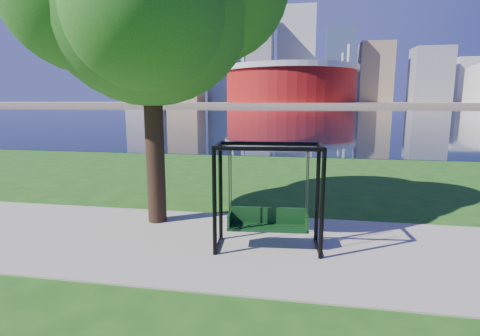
# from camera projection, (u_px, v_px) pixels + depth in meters

# --- Properties ---
(ground) EXTENTS (900.00, 900.00, 0.00)m
(ground) POSITION_uv_depth(u_px,v_px,m) (243.00, 237.00, 8.10)
(ground) COLOR #1E5114
(ground) RESTS_ON ground
(path) EXTENTS (120.00, 4.00, 0.03)m
(path) POSITION_uv_depth(u_px,v_px,m) (239.00, 245.00, 7.61)
(path) COLOR #9E937F
(path) RESTS_ON ground
(river) EXTENTS (900.00, 180.00, 0.02)m
(river) POSITION_uv_depth(u_px,v_px,m) (303.00, 111.00, 106.92)
(river) COLOR black
(river) RESTS_ON ground
(far_bank) EXTENTS (900.00, 228.00, 2.00)m
(far_bank) POSITION_uv_depth(u_px,v_px,m) (306.00, 104.00, 304.40)
(far_bank) COLOR #937F60
(far_bank) RESTS_ON ground
(stadium) EXTENTS (83.00, 83.00, 32.00)m
(stadium) POSITION_uv_depth(u_px,v_px,m) (290.00, 83.00, 235.02)
(stadium) COLOR maroon
(stadium) RESTS_ON far_bank
(skyline) EXTENTS (392.00, 66.00, 96.50)m
(skyline) POSITION_uv_depth(u_px,v_px,m) (303.00, 61.00, 311.97)
(skyline) COLOR gray
(skyline) RESTS_ON far_bank
(swing) EXTENTS (2.12, 1.06, 2.10)m
(swing) POSITION_uv_depth(u_px,v_px,m) (268.00, 199.00, 7.26)
(swing) COLOR black
(swing) RESTS_ON ground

